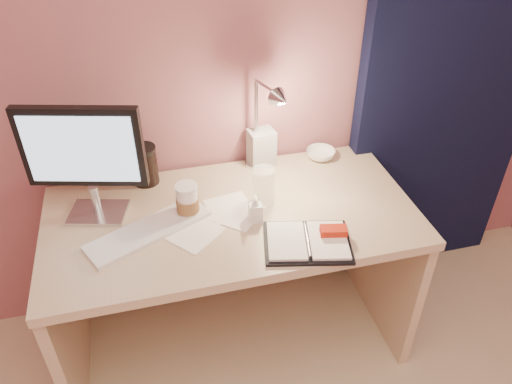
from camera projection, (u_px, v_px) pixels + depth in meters
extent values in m
plane|color=#985861|center=(207.00, 46.00, 1.87)|extent=(3.50, 0.00, 3.50)
cube|color=black|center=(455.00, 63.00, 2.12)|extent=(0.85, 0.08, 2.20)
cube|color=#CDB291|center=(232.00, 217.00, 1.90)|extent=(1.40, 0.70, 0.04)
cube|color=#CDB291|center=(67.00, 315.00, 1.98)|extent=(0.04, 0.66, 0.69)
cube|color=#CDB291|center=(381.00, 256.00, 2.25)|extent=(0.04, 0.66, 0.69)
cube|color=#CDB291|center=(219.00, 225.00, 2.34)|extent=(1.32, 0.03, 0.55)
cube|color=silver|center=(99.00, 213.00, 1.88)|extent=(0.24, 0.20, 0.01)
cylinder|color=silver|center=(95.00, 199.00, 1.84)|extent=(0.03, 0.03, 0.11)
cube|color=black|center=(83.00, 146.00, 1.71)|extent=(0.42, 0.14, 0.30)
cube|color=#ADCCEA|center=(85.00, 149.00, 1.69)|extent=(0.36, 0.10, 0.25)
cube|color=white|center=(149.00, 231.00, 1.79)|extent=(0.47, 0.32, 0.02)
cube|color=black|center=(307.00, 242.00, 1.75)|extent=(0.34, 0.29, 0.01)
cube|color=white|center=(287.00, 241.00, 1.74)|extent=(0.17, 0.22, 0.01)
cube|color=white|center=(328.00, 240.00, 1.74)|extent=(0.17, 0.22, 0.01)
cube|color=red|center=(333.00, 231.00, 1.76)|extent=(0.10, 0.07, 0.03)
cube|color=white|center=(193.00, 232.00, 1.80)|extent=(0.24, 0.24, 0.00)
cube|color=white|center=(230.00, 208.00, 1.92)|extent=(0.19, 0.19, 0.00)
cube|color=white|center=(236.00, 213.00, 1.89)|extent=(0.24, 0.24, 0.00)
cylinder|color=white|center=(188.00, 202.00, 1.84)|extent=(0.08, 0.08, 0.13)
cylinder|color=brown|center=(188.00, 204.00, 1.85)|extent=(0.09, 0.09, 0.05)
cylinder|color=white|center=(186.00, 187.00, 1.80)|extent=(0.08, 0.08, 0.01)
cylinder|color=white|center=(263.00, 186.00, 1.90)|extent=(0.09, 0.09, 0.15)
imported|color=white|center=(321.00, 154.00, 2.20)|extent=(0.15, 0.15, 0.04)
imported|color=white|center=(256.00, 208.00, 1.83)|extent=(0.06, 0.06, 0.11)
cylinder|color=black|center=(145.00, 167.00, 2.02)|extent=(0.10, 0.10, 0.15)
cube|color=#B8B8B3|center=(261.00, 148.00, 2.12)|extent=(0.12, 0.10, 0.16)
cylinder|color=silver|center=(256.00, 163.00, 2.16)|extent=(0.10, 0.10, 0.02)
cylinder|color=silver|center=(256.00, 124.00, 2.04)|extent=(0.02, 0.02, 0.37)
cone|color=silver|center=(253.00, 103.00, 1.80)|extent=(0.09, 0.09, 0.08)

